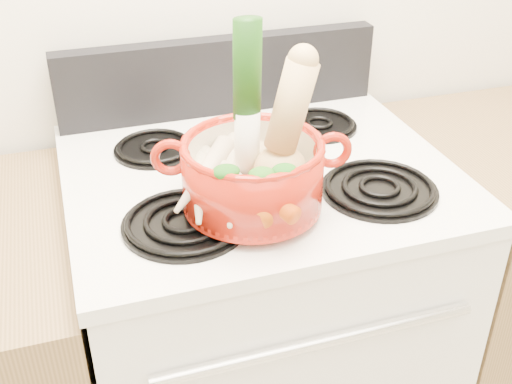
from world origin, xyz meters
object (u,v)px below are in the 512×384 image
object	(u,v)px
leek	(247,103)
dutch_oven	(253,175)
stove_body	(259,343)
squash	(281,129)

from	to	relation	value
leek	dutch_oven	bearing A→B (deg)	-88.41
stove_body	squash	size ratio (longest dim) A/B	3.79
squash	leek	bearing A→B (deg)	147.50
dutch_oven	squash	xyz separation A→B (m)	(0.05, -0.01, 0.08)
dutch_oven	squash	bearing A→B (deg)	2.21
squash	leek	size ratio (longest dim) A/B	0.76
stove_body	leek	xyz separation A→B (m)	(-0.06, -0.12, 0.69)
leek	stove_body	bearing A→B (deg)	64.49
squash	leek	distance (m)	0.07
stove_body	leek	world-z (taller)	leek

